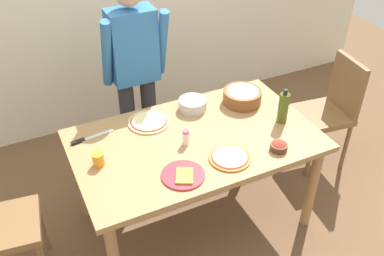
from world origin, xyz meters
name	(u,v)px	position (x,y,z in m)	size (l,w,h in m)	color
ground	(195,217)	(0.00, 0.00, 0.00)	(8.00, 8.00, 0.00)	brown
dining_table	(195,149)	(0.00, 0.00, 0.67)	(1.60, 0.96, 0.76)	#A37A4C
person_cook	(135,69)	(-0.14, 0.76, 0.94)	(0.49, 0.25, 1.62)	#2D2D38
chair_wooden_right	(331,107)	(1.32, 0.15, 0.54)	(0.45, 0.45, 0.95)	brown
pizza_raw_on_board	(149,122)	(-0.21, 0.30, 0.77)	(0.29, 0.29, 0.02)	beige
pizza_cooked_on_tray	(230,157)	(0.10, -0.28, 0.77)	(0.26, 0.26, 0.02)	#C67A33
plate_with_slice	(183,175)	(-0.22, -0.30, 0.77)	(0.26, 0.26, 0.02)	red
popcorn_bowl	(242,95)	(0.50, 0.24, 0.82)	(0.28, 0.28, 0.11)	brown
mixing_bowl_steel	(193,104)	(0.13, 0.32, 0.80)	(0.20, 0.20, 0.08)	#B7B7BC
small_sauce_bowl	(279,146)	(0.42, -0.34, 0.79)	(0.11, 0.11, 0.06)	#4C2D1E
olive_oil_bottle	(283,108)	(0.62, -0.09, 0.87)	(0.07, 0.07, 0.26)	#47561E
cup_orange	(98,159)	(-0.64, 0.01, 0.80)	(0.07, 0.07, 0.09)	orange
salt_shaker	(186,137)	(-0.08, -0.03, 0.81)	(0.04, 0.04, 0.11)	white
chef_knife	(87,139)	(-0.64, 0.29, 0.77)	(0.29, 0.06, 0.02)	silver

